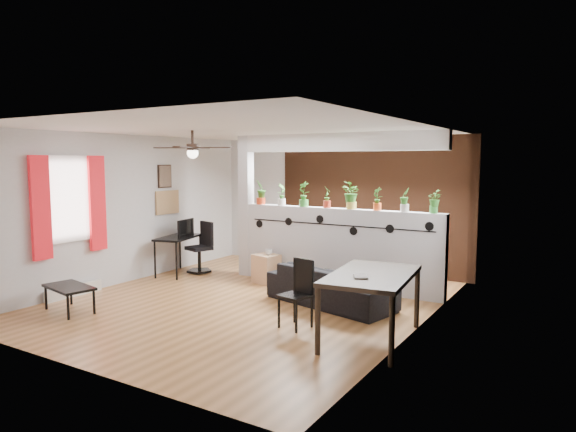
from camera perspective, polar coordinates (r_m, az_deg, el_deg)
The scene contains 29 objects.
room_shell at distance 7.74m, azimuth -4.50°, elevation -0.11°, with size 6.30×7.10×2.90m.
partition_wall at distance 8.71m, azimuth 5.64°, elevation -3.58°, with size 3.60×0.18×1.35m, color #BCBCC1.
ceiling_header at distance 8.59m, azimuth 5.76°, elevation 8.18°, with size 3.60×0.18×0.30m, color white.
pier_column at distance 9.60m, azimuth -4.66°, elevation 1.10°, with size 0.22×0.20×2.60m, color #BCBCC1.
brick_panel at distance 9.97m, azimuth 9.33°, elevation 1.22°, with size 3.90×0.05×2.60m, color #AD5A32.
vine_decal at distance 8.56m, azimuth 5.39°, elevation -1.00°, with size 3.31×0.01×0.30m.
window_assembly at distance 8.69m, azimuth -23.15°, elevation 1.48°, with size 0.09×1.30×1.55m.
baseboard_heater at distance 8.89m, azimuth -22.70°, elevation -7.67°, with size 0.08×1.00×0.18m, color silver.
corkboard at distance 10.12m, azimuth -13.25°, elevation 1.50°, with size 0.03×0.60×0.45m, color #9D764B.
framed_art at distance 10.06m, azimuth -13.53°, elevation 4.32°, with size 0.03×0.34×0.44m.
ceiling_fan at distance 7.96m, azimuth -10.55°, elevation 7.29°, with size 1.19×1.19×0.43m.
potted_plant_0 at distance 9.39m, azimuth -3.04°, elevation 2.76°, with size 0.19×0.24×0.45m.
potted_plant_1 at distance 9.14m, azimuth -0.70°, elevation 2.50°, with size 0.16×0.20×0.39m.
potted_plant_2 at distance 8.91m, azimuth 1.77°, elevation 2.57°, with size 0.27×0.29×0.45m.
potted_plant_3 at distance 8.70m, azimuth 4.36°, elevation 2.22°, with size 0.22×0.23×0.37m.
potted_plant_4 at distance 8.51m, azimuth 7.08°, elevation 2.40°, with size 0.31×0.29×0.46m.
potted_plant_5 at distance 8.34m, azimuth 9.91°, elevation 2.00°, with size 0.21×0.23×0.38m.
potted_plant_6 at distance 8.18m, azimuth 12.85°, elevation 1.88°, with size 0.22×0.23×0.38m.
potted_plant_7 at distance 8.05m, azimuth 15.90°, elevation 1.64°, with size 0.20×0.22×0.36m.
sofa at distance 7.75m, azimuth 4.75°, elevation -7.80°, with size 1.88×0.74×0.55m, color black.
cube_shelf at distance 9.10m, azimuth -2.41°, elevation -5.86°, with size 0.41×0.36×0.50m, color tan.
cup at distance 9.01m, azimuth -2.16°, elevation -4.02°, with size 0.13×0.13×0.10m, color gray.
computer_desk at distance 9.92m, azimuth -12.12°, elevation -2.63°, with size 0.74×1.09×0.72m.
monitor at distance 10.00m, azimuth -11.55°, elevation -1.64°, with size 0.05×0.30×0.17m, color black.
office_chair at distance 10.02m, azimuth -9.58°, elevation -3.82°, with size 0.50×0.51×0.96m.
dining_table at distance 6.22m, azimuth 9.28°, elevation -7.09°, with size 1.07×1.58×0.81m.
book at distance 5.96m, azimuth 7.31°, elevation -6.67°, with size 0.16×0.21×0.02m, color gray.
folding_chair at distance 6.68m, azimuth 1.30°, elevation -7.89°, with size 0.42×0.42×0.88m.
coffee_table at distance 7.98m, azimuth -23.15°, elevation -7.44°, with size 0.88×0.60×0.37m.
Camera 1 is at (4.49, -6.25, 2.14)m, focal length 32.00 mm.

